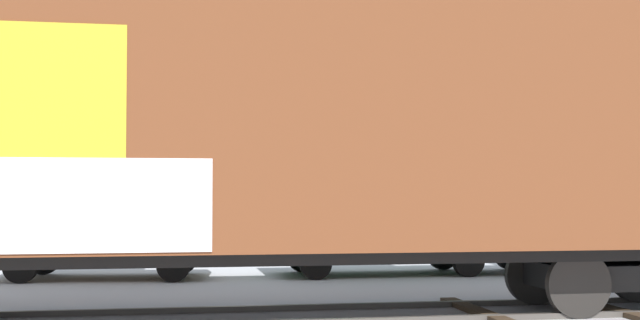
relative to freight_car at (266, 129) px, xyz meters
The scene contains 8 objects.
ground_plane 2.65m from the freight_car, ahead, with size 260.00×260.00×0.00m, color #B2B5BC.
track 2.73m from the freight_car, ahead, with size 60.01×2.75×0.08m.
freight_car is the anchor object (origin of this frame).
flagpole 12.52m from the freight_car, 85.93° to the left, with size 0.49×1.60×9.05m.
hillside 61.41m from the freight_car, 89.45° to the left, with size 118.97×39.91×17.72m.
parked_car_tan 6.78m from the freight_car, 113.87° to the left, with size 4.40×2.28×1.52m.
parked_car_green 6.76m from the freight_car, 62.13° to the left, with size 4.69×1.88×1.84m.
parked_car_silver 9.59m from the freight_car, 36.21° to the left, with size 4.28×1.93×1.64m.
Camera 1 is at (-1.86, -11.46, 1.70)m, focal length 47.17 mm.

